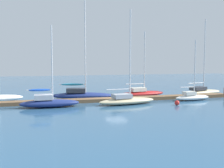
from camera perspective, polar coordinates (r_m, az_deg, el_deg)
name	(u,v)px	position (r m, az deg, el deg)	size (l,w,h in m)	color
ground_plane	(116,101)	(34.82, 0.89, -3.56)	(120.00, 120.00, 0.00)	#2D567A
dock_pier	(116,99)	(34.78, 0.89, -3.21)	(32.21, 1.64, 0.43)	brown
sailboat_1	(49,102)	(30.82, -13.09, -3.66)	(6.52, 2.02, 8.96)	navy
sailboat_2	(82,94)	(36.74, -6.38, -2.12)	(8.65, 4.14, 13.58)	navy
sailboat_3	(127,100)	(32.11, 3.08, -3.29)	(7.39, 3.07, 11.05)	beige
sailboat_4	(142,93)	(39.15, 6.21, -1.84)	(7.29, 3.08, 9.21)	#B21E1E
sailboat_5	(192,96)	(36.79, 16.42, -2.52)	(5.16, 2.00, 7.78)	white
sailboat_6	(201,91)	(42.84, 18.18, -1.45)	(7.81, 3.82, 11.22)	beige
mooring_buoy_red	(177,103)	(32.33, 13.45, -3.85)	(0.56, 0.56, 0.56)	red
mooring_buoy_orange	(195,90)	(46.72, 16.98, -1.22)	(0.60, 0.60, 0.60)	orange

